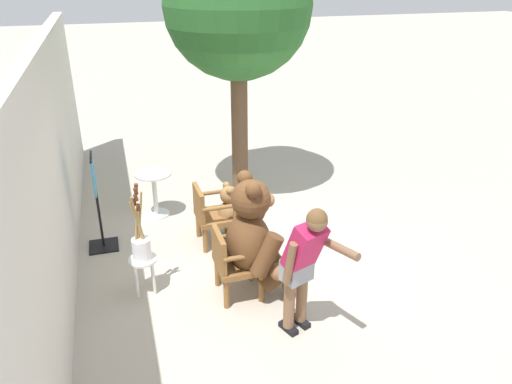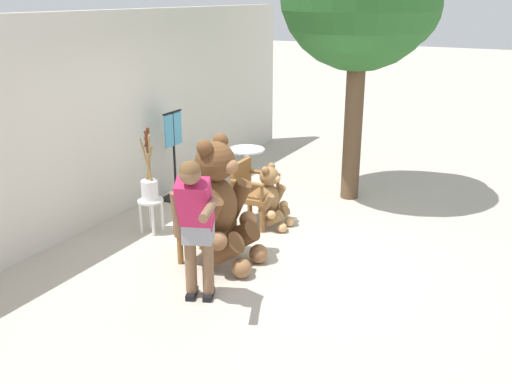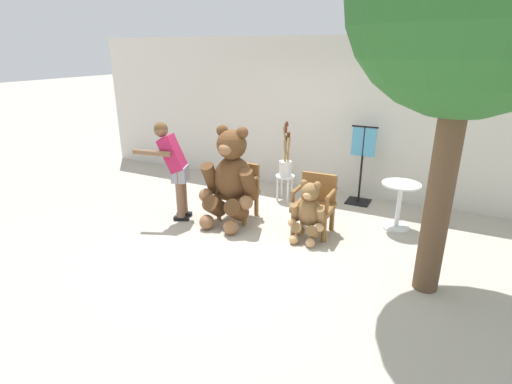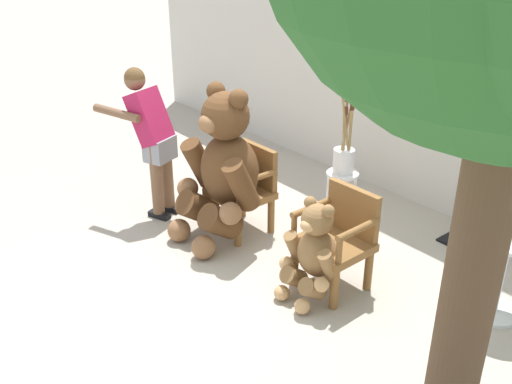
{
  "view_description": "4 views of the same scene",
  "coord_description": "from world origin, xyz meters",
  "views": [
    {
      "loc": [
        -5.47,
        1.64,
        3.65
      ],
      "look_at": [
        0.2,
        -0.04,
        0.92
      ],
      "focal_mm": 35.0,
      "sensor_mm": 36.0,
      "label": 1
    },
    {
      "loc": [
        -5.81,
        -2.97,
        3.0
      ],
      "look_at": [
        -0.27,
        -0.06,
        0.82
      ],
      "focal_mm": 40.0,
      "sensor_mm": 36.0,
      "label": 2
    },
    {
      "loc": [
        2.31,
        -4.75,
        2.6
      ],
      "look_at": [
        -0.15,
        0.12,
        0.61
      ],
      "focal_mm": 28.0,
      "sensor_mm": 36.0,
      "label": 3
    },
    {
      "loc": [
        3.41,
        -2.64,
        2.83
      ],
      "look_at": [
        -0.17,
        0.25,
        0.65
      ],
      "focal_mm": 40.0,
      "sensor_mm": 36.0,
      "label": 4
    }
  ],
  "objects": [
    {
      "name": "clothing_display_stand",
      "position": [
        0.95,
        1.98,
        0.72
      ],
      "size": [
        0.44,
        0.4,
        1.36
      ],
      "color": "black",
      "rests_on": "ground"
    },
    {
      "name": "white_stool",
      "position": [
        -0.27,
        1.5,
        0.36
      ],
      "size": [
        0.34,
        0.34,
        0.46
      ],
      "color": "white",
      "rests_on": "ground"
    },
    {
      "name": "person_visitor",
      "position": [
        -1.5,
        -0.04,
        0.92
      ],
      "size": [
        0.7,
        0.66,
        1.55
      ],
      "color": "black",
      "rests_on": "ground"
    },
    {
      "name": "round_side_table",
      "position": [
        1.72,
        1.16,
        0.45
      ],
      "size": [
        0.56,
        0.56,
        0.72
      ],
      "color": "silver",
      "rests_on": "ground"
    },
    {
      "name": "wooden_chair_right",
      "position": [
        0.63,
        0.48,
        0.46
      ],
      "size": [
        0.57,
        0.53,
        0.86
      ],
      "color": "brown",
      "rests_on": "ground"
    },
    {
      "name": "wooden_chair_left",
      "position": [
        -0.63,
        0.48,
        0.46
      ],
      "size": [
        0.57,
        0.53,
        0.86
      ],
      "color": "brown",
      "rests_on": "ground"
    },
    {
      "name": "teddy_bear_large",
      "position": [
        -0.63,
        0.22,
        0.74
      ],
      "size": [
        0.91,
        0.85,
        1.52
      ],
      "color": "brown",
      "rests_on": "ground"
    },
    {
      "name": "brush_bucket",
      "position": [
        -0.27,
        1.5,
        0.67
      ],
      "size": [
        0.22,
        0.22,
        0.96
      ],
      "color": "white",
      "rests_on": "white_stool"
    },
    {
      "name": "ground_plane",
      "position": [
        0.0,
        0.0,
        0.0
      ],
      "size": [
        60.0,
        60.0,
        0.0
      ],
      "primitive_type": "plane",
      "color": "#B2A899"
    },
    {
      "name": "back_wall",
      "position": [
        0.0,
        2.4,
        1.4
      ],
      "size": [
        10.0,
        0.16,
        2.8
      ],
      "primitive_type": "cube",
      "color": "beige",
      "rests_on": "ground"
    },
    {
      "name": "teddy_bear_small",
      "position": [
        0.63,
        0.2,
        0.43
      ],
      "size": [
        0.52,
        0.5,
        0.87
      ],
      "color": "olive",
      "rests_on": "ground"
    }
  ]
}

